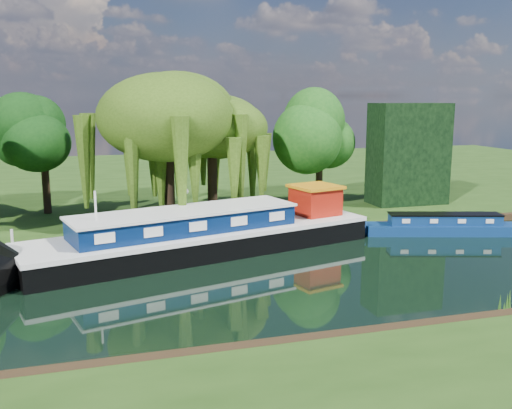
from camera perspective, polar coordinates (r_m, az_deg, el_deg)
name	(u,v)px	position (r m, az deg, el deg)	size (l,w,h in m)	color
ground	(212,283)	(28.24, -4.42, -7.81)	(120.00, 120.00, 0.00)	black
far_bank	(145,181)	(61.10, -11.01, 2.35)	(120.00, 52.00, 0.45)	#1E3B10
dutch_barge	(207,234)	(33.29, -4.95, -2.99)	(21.21, 9.78, 4.37)	black
narrowboat	(444,226)	(39.63, 18.31, -2.08)	(10.38, 4.59, 1.50)	navy
white_cruiser	(407,233)	(39.45, 14.91, -2.75)	(2.19, 2.54, 1.34)	silver
willow_left	(168,119)	(39.13, -8.84, 8.48)	(8.09, 8.09, 9.70)	black
willow_right	(212,137)	(40.47, -4.45, 6.74)	(6.42, 6.42, 7.82)	black
tree_far_mid	(43,138)	(44.29, -20.55, 6.24)	(4.91, 4.91, 8.03)	black
tree_far_right	(320,137)	(44.82, 6.42, 6.74)	(4.81, 4.81, 7.87)	black
conifer_hedge	(408,154)	(47.26, 14.98, 4.92)	(6.00, 3.00, 8.00)	black
lamppost	(186,198)	(37.77, -7.01, 0.69)	(0.36, 0.36, 2.56)	silver
mooring_posts	(176,227)	(35.88, -7.99, -2.26)	(19.16, 0.16, 1.00)	silver
reeds_near	(422,313)	(23.86, 16.23, -10.38)	(33.70, 1.50, 1.10)	#1E5115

